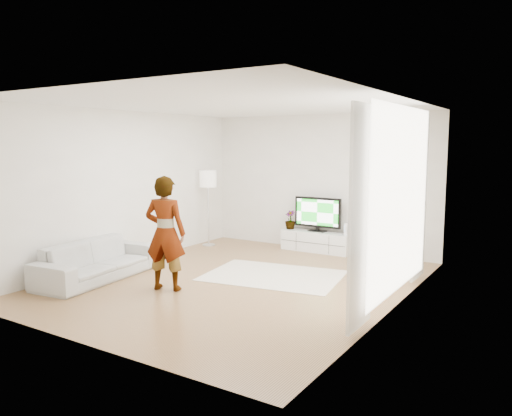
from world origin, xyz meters
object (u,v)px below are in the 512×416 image
Objects in this scene: rug at (273,276)px; sofa at (97,260)px; player at (165,233)px; television at (318,213)px; floor_lamp at (208,182)px; media_console at (317,241)px.

sofa is at bearing -143.71° from rug.
rug is at bearing -140.26° from player.
television is 3.82m from player.
sofa is at bearing -12.85° from player.
floor_lamp is at bearing -3.74° from sofa.
television is 2.45m from floor_lamp.
media_console is 1.45× the size of television.
television is (-0.00, 0.03, 0.59)m from media_console.
player is (-0.96, -1.57, 0.87)m from rug.
player is 3.43m from floor_lamp.
rug is at bearing -30.27° from floor_lamp.
floor_lamp reaches higher than television.
media_console is 3.85m from player.
television is 0.62× the size of floor_lamp.
sofa is 1.31× the size of floor_lamp.
player is (-0.73, -3.72, 0.67)m from media_console.
sofa is (-1.37, -0.14, -0.56)m from player.
floor_lamp is at bearing 149.73° from rug.
floor_lamp reaches higher than sofa.
sofa is at bearing -118.34° from television.
media_console is 0.90× the size of floor_lamp.
television reaches higher than rug.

